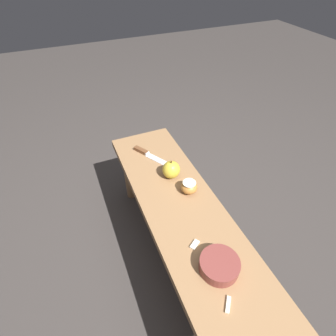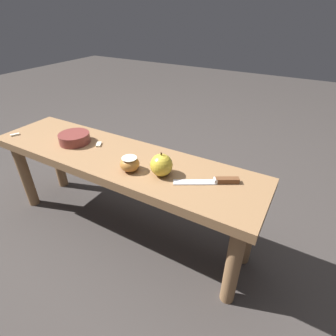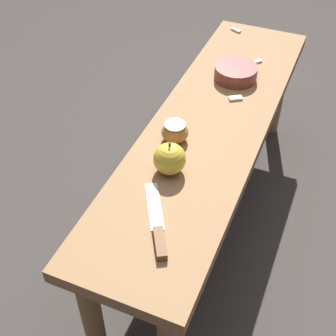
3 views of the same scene
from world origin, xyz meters
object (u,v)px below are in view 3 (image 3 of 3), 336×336
object	(u,v)px
wooden_bench	(209,139)
bowl	(237,73)
knife	(158,230)
apple_cut	(175,132)
apple_whole	(170,159)

from	to	relation	value
wooden_bench	bowl	world-z (taller)	bowl
wooden_bench	bowl	distance (m)	0.27
wooden_bench	knife	bearing A→B (deg)	-176.99
wooden_bench	apple_cut	distance (m)	0.17
apple_whole	knife	bearing A→B (deg)	-164.82
apple_whole	apple_cut	xyz separation A→B (m)	(0.13, 0.04, -0.01)
wooden_bench	apple_whole	xyz separation A→B (m)	(-0.25, 0.03, 0.11)
apple_whole	bowl	xyz separation A→B (m)	(0.51, -0.03, -0.02)
apple_whole	apple_cut	size ratio (longest dim) A/B	1.26
knife	bowl	xyz separation A→B (m)	(0.71, 0.02, 0.02)
knife	bowl	size ratio (longest dim) A/B	1.56
bowl	knife	bearing A→B (deg)	-178.32
apple_whole	bowl	size ratio (longest dim) A/B	0.68
apple_whole	bowl	distance (m)	0.51
wooden_bench	bowl	size ratio (longest dim) A/B	9.04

